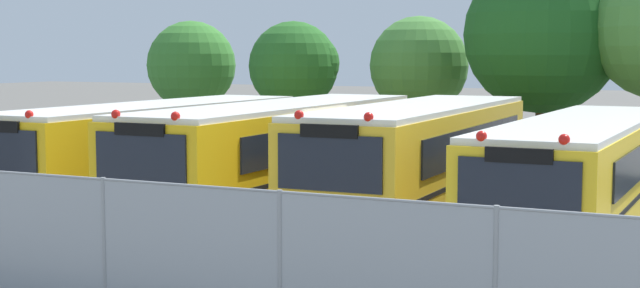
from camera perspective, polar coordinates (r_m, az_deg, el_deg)
ground_plane at (r=21.99m, az=1.57°, el=-4.22°), size 160.00×160.00×0.00m
school_bus_0 at (r=24.67m, az=-10.11°, el=-0.05°), size 2.79×11.13×2.58m
school_bus_1 at (r=22.61m, az=-2.45°, el=-0.35°), size 2.64×11.55×2.67m
school_bus_2 at (r=21.33m, az=6.18°, el=-0.68°), size 2.69×10.50×2.72m
school_bus_3 at (r=19.97m, az=15.94°, el=-1.56°), size 2.60×11.07×2.53m
tree_0 at (r=35.93m, az=-7.98°, el=4.74°), size 3.42×3.42×5.03m
tree_1 at (r=33.46m, az=-1.42°, el=4.86°), size 3.28×3.25×4.94m
tree_2 at (r=33.13m, az=5.93°, el=4.82°), size 3.53×3.53×5.11m
tree_3 at (r=30.83m, az=13.88°, el=6.74°), size 5.12×5.12×6.94m
chainlink_fence at (r=14.08m, az=-13.18°, el=-5.78°), size 17.73×0.07×1.94m
traffic_cone at (r=14.43m, az=-0.75°, el=-8.38°), size 0.40×0.40×0.52m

